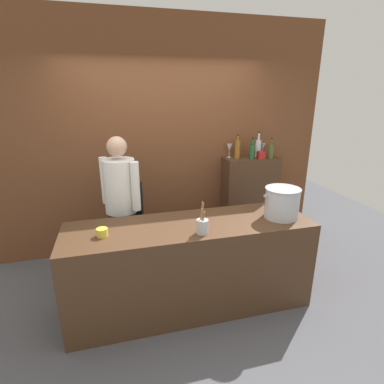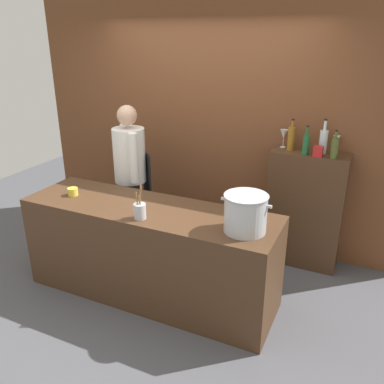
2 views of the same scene
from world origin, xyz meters
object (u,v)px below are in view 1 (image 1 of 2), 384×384
at_px(butter_jar, 102,232).
at_px(wine_glass_tall, 263,147).
at_px(wine_glass_wide, 229,148).
at_px(wine_bottle_green, 252,151).
at_px(utensil_crock, 202,226).
at_px(wine_bottle_amber, 238,149).
at_px(chef, 121,200).
at_px(stockpot_large, 282,203).
at_px(wine_bottle_clear, 258,148).
at_px(wine_bottle_olive, 271,151).
at_px(spice_tin_red, 261,155).

bearing_deg(butter_jar, wine_glass_tall, 31.50).
bearing_deg(wine_glass_wide, wine_bottle_green, -34.01).
relative_size(butter_jar, wine_glass_wide, 0.52).
relative_size(utensil_crock, wine_bottle_amber, 0.93).
distance_m(chef, stockpot_large, 1.69).
xyz_separation_m(utensil_crock, wine_bottle_clear, (1.22, 1.43, 0.39)).
bearing_deg(wine_bottle_green, wine_bottle_olive, -3.55).
bearing_deg(butter_jar, stockpot_large, -0.57).
bearing_deg(wine_bottle_clear, chef, -163.60).
bearing_deg(utensil_crock, butter_jar, 168.81).
xyz_separation_m(butter_jar, wine_bottle_clear, (2.08, 1.26, 0.42)).
distance_m(wine_bottle_olive, spice_tin_red, 0.15).
xyz_separation_m(stockpot_large, wine_bottle_clear, (0.36, 1.28, 0.31)).
xyz_separation_m(utensil_crock, wine_bottle_amber, (0.91, 1.42, 0.39)).
xyz_separation_m(utensil_crock, wine_glass_wide, (0.82, 1.49, 0.40)).
xyz_separation_m(stockpot_large, wine_glass_wide, (-0.04, 1.34, 0.32)).
relative_size(wine_glass_wide, wine_glass_tall, 1.07).
distance_m(wine_glass_tall, spice_tin_red, 0.26).
bearing_deg(wine_bottle_clear, wine_bottle_olive, -46.82).
distance_m(wine_bottle_green, wine_glass_tall, 0.32).
relative_size(wine_bottle_olive, spice_tin_red, 2.70).
distance_m(stockpot_large, wine_bottle_green, 1.22).
bearing_deg(wine_glass_wide, stockpot_large, -88.37).
xyz_separation_m(stockpot_large, butter_jar, (-1.71, 0.02, -0.12)).
distance_m(wine_bottle_green, spice_tin_red, 0.14).
bearing_deg(wine_glass_wide, wine_bottle_amber, -36.86).
xyz_separation_m(wine_bottle_green, spice_tin_red, (0.12, -0.02, -0.05)).
height_order(butter_jar, wine_bottle_green, wine_bottle_green).
relative_size(wine_bottle_clear, spice_tin_red, 3.34).
xyz_separation_m(utensil_crock, spice_tin_red, (1.20, 1.30, 0.32)).
bearing_deg(wine_bottle_olive, wine_bottle_green, 176.45).
height_order(stockpot_large, wine_bottle_amber, wine_bottle_amber).
bearing_deg(wine_bottle_green, butter_jar, -149.26).
bearing_deg(stockpot_large, wine_glass_tall, 70.75).
height_order(butter_jar, spice_tin_red, spice_tin_red).
relative_size(chef, spice_tin_red, 16.43).
bearing_deg(butter_jar, wine_glass_wide, 38.25).
height_order(wine_glass_wide, wine_glass_tall, wine_glass_wide).
distance_m(chef, wine_bottle_clear, 2.00).
bearing_deg(spice_tin_red, wine_glass_tall, 57.45).
height_order(stockpot_large, butter_jar, stockpot_large).
height_order(chef, wine_glass_tall, chef).
xyz_separation_m(butter_jar, wine_bottle_olive, (2.20, 1.13, 0.40)).
height_order(wine_bottle_clear, wine_bottle_amber, wine_bottle_clear).
height_order(chef, wine_bottle_clear, chef).
bearing_deg(wine_glass_tall, butter_jar, -148.50).
bearing_deg(wine_bottle_amber, wine_glass_tall, 11.74).
relative_size(stockpot_large, spice_tin_red, 3.99).
height_order(wine_bottle_olive, wine_bottle_green, wine_bottle_green).
bearing_deg(wine_bottle_amber, spice_tin_red, -22.66).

